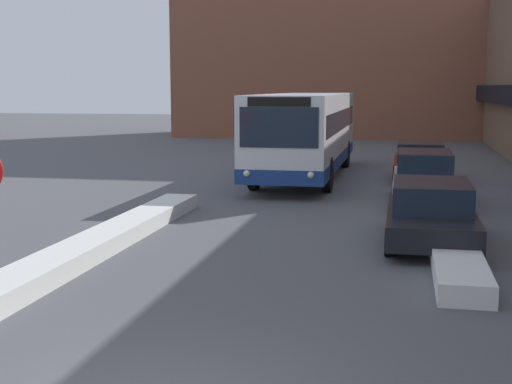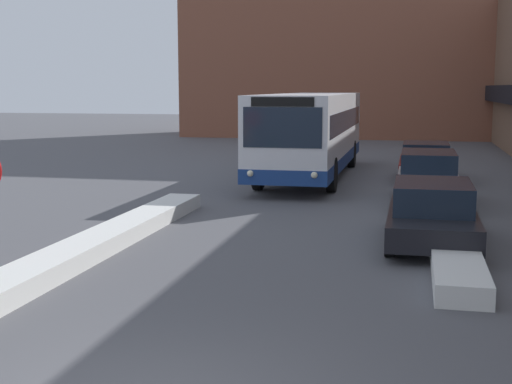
% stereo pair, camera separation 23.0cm
% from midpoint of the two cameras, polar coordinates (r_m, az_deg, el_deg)
% --- Properties ---
extents(building_backdrop_far, '(26.00, 8.00, 17.60)m').
position_cam_midpoint_polar(building_backdrop_far, '(51.06, 9.78, 14.34)').
color(building_backdrop_far, brown).
rests_on(building_backdrop_far, ground_plane).
extents(snow_bank_left, '(0.90, 11.14, 0.37)m').
position_cam_midpoint_polar(snow_bank_left, '(15.41, -11.73, -3.82)').
color(snow_bank_left, silver).
rests_on(snow_bank_left, ground_plane).
extents(snow_bank_right, '(0.90, 7.73, 0.38)m').
position_cam_midpoint_polar(snow_bank_right, '(15.23, 15.85, -4.09)').
color(snow_bank_right, silver).
rests_on(snow_bank_right, ground_plane).
extents(city_bus, '(2.73, 12.26, 3.15)m').
position_cam_midpoint_polar(city_bus, '(27.05, 4.69, 4.84)').
color(city_bus, silver).
rests_on(city_bus, ground_plane).
extents(parked_car_front, '(1.90, 4.41, 1.35)m').
position_cam_midpoint_polar(parked_car_front, '(15.99, 14.31, -1.65)').
color(parked_car_front, black).
rests_on(parked_car_front, ground_plane).
extents(parked_car_middle, '(1.80, 4.72, 1.53)m').
position_cam_midpoint_polar(parked_car_middle, '(21.52, 13.89, 1.11)').
color(parked_car_middle, '#B7B7BC').
rests_on(parked_car_middle, ground_plane).
extents(parked_car_back, '(1.89, 4.27, 1.38)m').
position_cam_midpoint_polar(parked_car_back, '(27.01, 13.63, 2.42)').
color(parked_car_back, maroon).
rests_on(parked_car_back, ground_plane).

